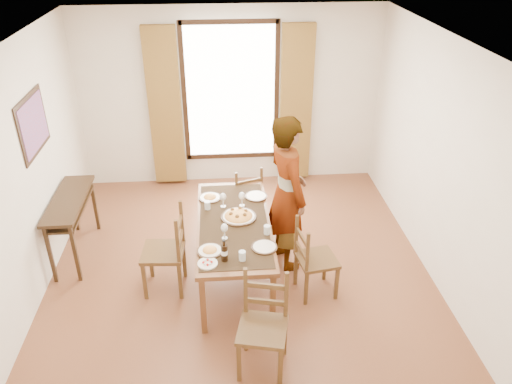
{
  "coord_description": "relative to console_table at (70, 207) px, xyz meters",
  "views": [
    {
      "loc": [
        -0.2,
        -4.73,
        3.78
      ],
      "look_at": [
        0.2,
        0.22,
        1.0
      ],
      "focal_mm": 35.0,
      "sensor_mm": 36.0,
      "label": 1
    }
  ],
  "objects": [
    {
      "name": "plate_sw",
      "position": [
        1.69,
        -1.15,
        0.1
      ],
      "size": [
        0.27,
        0.27,
        0.05
      ],
      "primitive_type": null,
      "color": "silver",
      "rests_on": "dining_table"
    },
    {
      "name": "wine_glass_b",
      "position": [
        2.07,
        -0.26,
        0.16
      ],
      "size": [
        0.08,
        0.08,
        0.18
      ],
      "primitive_type": null,
      "color": "white",
      "rests_on": "dining_table"
    },
    {
      "name": "wine_bottle",
      "position": [
        1.84,
        -1.31,
        0.2
      ],
      "size": [
        0.07,
        0.07,
        0.25
      ],
      "primitive_type": null,
      "color": "black",
      "rests_on": "dining_table"
    },
    {
      "name": "tumbler_a",
      "position": [
        2.31,
        -0.87,
        0.12
      ],
      "size": [
        0.07,
        0.07,
        0.1
      ],
      "primitive_type": "cylinder",
      "color": "silver",
      "rests_on": "dining_table"
    },
    {
      "name": "pasta_platter",
      "position": [
        2.02,
        -0.53,
        0.12
      ],
      "size": [
        0.4,
        0.4,
        0.1
      ],
      "primitive_type": null,
      "color": "#D05B1A",
      "rests_on": "dining_table"
    },
    {
      "name": "dining_table",
      "position": [
        1.96,
        -0.61,
        0.0
      ],
      "size": [
        0.82,
        1.9,
        0.76
      ],
      "color": "brown",
      "rests_on": "ground"
    },
    {
      "name": "plate_nw",
      "position": [
        1.69,
        -0.06,
        0.1
      ],
      "size": [
        0.27,
        0.27,
        0.05
      ],
      "primitive_type": null,
      "color": "silver",
      "rests_on": "dining_table"
    },
    {
      "name": "plate_ne",
      "position": [
        2.25,
        -0.07,
        0.1
      ],
      "size": [
        0.27,
        0.27,
        0.05
      ],
      "primitive_type": null,
      "color": "silver",
      "rests_on": "dining_table"
    },
    {
      "name": "man",
      "position": [
        2.59,
        -0.36,
        0.27
      ],
      "size": [
        0.95,
        0.84,
        1.9
      ],
      "primitive_type": "imported",
      "rotation": [
        0.0,
        0.0,
        1.87
      ],
      "color": "gray",
      "rests_on": "ground"
    },
    {
      "name": "chair_west",
      "position": [
        1.2,
        -0.75,
        -0.2
      ],
      "size": [
        0.49,
        0.49,
        1.03
      ],
      "rotation": [
        0.0,
        0.0,
        -1.64
      ],
      "color": "#543C1C",
      "rests_on": "ground"
    },
    {
      "name": "chair_north",
      "position": [
        2.14,
        0.47,
        -0.25
      ],
      "size": [
        0.52,
        0.52,
        0.93
      ],
      "rotation": [
        0.0,
        0.0,
        3.49
      ],
      "color": "#543C1C",
      "rests_on": "ground"
    },
    {
      "name": "plate_se",
      "position": [
        2.25,
        -1.13,
        0.1
      ],
      "size": [
        0.27,
        0.27,
        0.05
      ],
      "primitive_type": null,
      "color": "silver",
      "rests_on": "dining_table"
    },
    {
      "name": "wine_glass_c",
      "position": [
        1.85,
        -0.27,
        0.16
      ],
      "size": [
        0.08,
        0.08,
        0.18
      ],
      "primitive_type": null,
      "color": "white",
      "rests_on": "dining_table"
    },
    {
      "name": "caprese_plate",
      "position": [
        1.67,
        -1.36,
        0.09
      ],
      "size": [
        0.2,
        0.2,
        0.04
      ],
      "primitive_type": null,
      "color": "silver",
      "rests_on": "dining_table"
    },
    {
      "name": "console_table",
      "position": [
        0.0,
        0.0,
        0.0
      ],
      "size": [
        0.38,
        1.2,
        0.8
      ],
      "color": "#311F10",
      "rests_on": "ground"
    },
    {
      "name": "wine_glass_a",
      "position": [
        1.85,
        -0.93,
        0.16
      ],
      "size": [
        0.08,
        0.08,
        0.18
      ],
      "primitive_type": null,
      "color": "white",
      "rests_on": "dining_table"
    },
    {
      "name": "tumbler_c",
      "position": [
        2.01,
        -1.32,
        0.12
      ],
      "size": [
        0.07,
        0.07,
        0.1
      ],
      "primitive_type": "cylinder",
      "color": "silver",
      "rests_on": "dining_table"
    },
    {
      "name": "room_shell",
      "position": [
        2.03,
        -0.47,
        0.86
      ],
      "size": [
        4.6,
        5.1,
        2.74
      ],
      "color": "silver",
      "rests_on": "ground"
    },
    {
      "name": "chair_south",
      "position": [
        2.16,
        -1.97,
        -0.22
      ],
      "size": [
        0.53,
        0.53,
        0.99
      ],
      "rotation": [
        0.0,
        0.0,
        -0.23
      ],
      "color": "#543C1C",
      "rests_on": "ground"
    },
    {
      "name": "chair_east",
      "position": [
        2.82,
        -0.97,
        -0.25
      ],
      "size": [
        0.48,
        0.48,
        0.94
      ],
      "rotation": [
        0.0,
        0.0,
        1.74
      ],
      "color": "#543C1C",
      "rests_on": "ground"
    },
    {
      "name": "tumbler_b",
      "position": [
        1.66,
        -0.3,
        0.12
      ],
      "size": [
        0.07,
        0.07,
        0.1
      ],
      "primitive_type": "cylinder",
      "color": "silver",
      "rests_on": "dining_table"
    },
    {
      "name": "ground",
      "position": [
        2.03,
        -0.6,
        -0.68
      ],
      "size": [
        5.0,
        5.0,
        0.0
      ],
      "primitive_type": "plane",
      "color": "#5B2F1C",
      "rests_on": "ground"
    }
  ]
}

